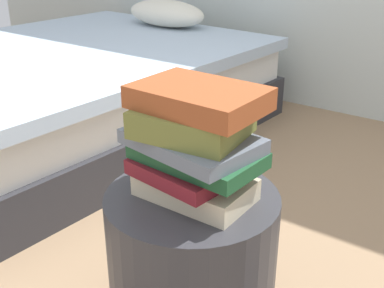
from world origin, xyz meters
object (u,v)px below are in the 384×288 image
at_px(book_maroon, 187,168).
at_px(book_forest, 197,155).
at_px(side_table, 192,270).
at_px(book_cream, 194,188).
at_px(book_rust, 199,98).
at_px(book_olive, 193,121).
at_px(bed, 69,90).
at_px(book_slate, 190,141).

bearing_deg(book_maroon, book_forest, 30.01).
xyz_separation_m(side_table, book_maroon, (-0.01, -0.00, 0.29)).
bearing_deg(book_maroon, book_cream, 6.17).
bearing_deg(book_rust, book_olive, -154.81).
distance_m(bed, book_slate, 1.65).
bearing_deg(book_maroon, book_rust, 39.79).
distance_m(side_table, book_slate, 0.36).
bearing_deg(book_olive, book_rust, 17.61).
height_order(book_maroon, book_rust, book_rust).
relative_size(book_slate, book_rust, 1.04).
distance_m(book_slate, book_rust, 0.10).
bearing_deg(book_slate, side_table, 11.92).
xyz_separation_m(book_forest, book_slate, (-0.02, -0.01, 0.04)).
bearing_deg(book_olive, book_slate, -122.75).
relative_size(side_table, book_cream, 1.69).
distance_m(bed, book_maroon, 1.64).
relative_size(book_maroon, book_forest, 0.78).
xyz_separation_m(side_table, book_slate, (-0.00, -0.00, 0.36)).
height_order(bed, book_forest, bed).
xyz_separation_m(side_table, book_cream, (0.01, -0.00, 0.25)).
bearing_deg(book_forest, book_olive, -172.64).
relative_size(book_maroon, book_olive, 0.98).
relative_size(bed, book_maroon, 9.13).
bearing_deg(side_table, book_forest, 28.00).
relative_size(book_maroon, book_slate, 0.78).
xyz_separation_m(book_maroon, book_rust, (0.02, 0.01, 0.17)).
xyz_separation_m(book_maroon, book_slate, (0.01, 0.00, 0.07)).
xyz_separation_m(book_cream, book_maroon, (-0.02, 0.00, 0.04)).
relative_size(book_cream, book_olive, 1.12).
xyz_separation_m(bed, side_table, (1.40, -0.82, -0.01)).
distance_m(book_cream, book_maroon, 0.05).
bearing_deg(side_table, book_slate, -177.10).
xyz_separation_m(book_slate, book_rust, (0.02, 0.01, 0.10)).
bearing_deg(bed, book_olive, -26.43).
relative_size(book_cream, book_slate, 0.90).
height_order(side_table, book_olive, book_olive).
xyz_separation_m(bed, book_rust, (1.41, -0.81, 0.45)).
distance_m(book_maroon, book_olive, 0.12).
bearing_deg(book_forest, book_slate, -154.72).
bearing_deg(book_rust, book_maroon, -146.05).
height_order(book_cream, book_slate, book_slate).
xyz_separation_m(book_slate, book_olive, (0.00, 0.01, 0.05)).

